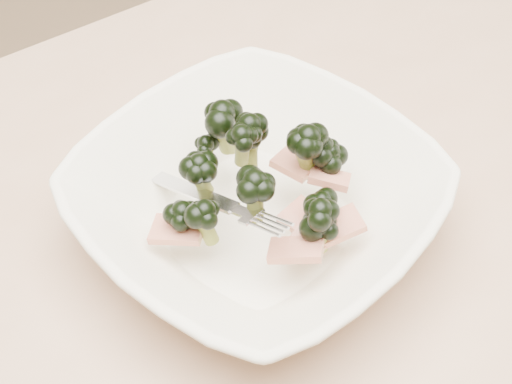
# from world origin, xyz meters

# --- Properties ---
(dining_table) EXTENTS (1.20, 0.80, 0.75)m
(dining_table) POSITION_xyz_m (0.00, 0.00, 0.65)
(dining_table) COLOR tan
(dining_table) RESTS_ON ground
(broccoli_dish) EXTENTS (0.36, 0.36, 0.12)m
(broccoli_dish) POSITION_xyz_m (0.08, 0.02, 0.79)
(broccoli_dish) COLOR silver
(broccoli_dish) RESTS_ON dining_table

